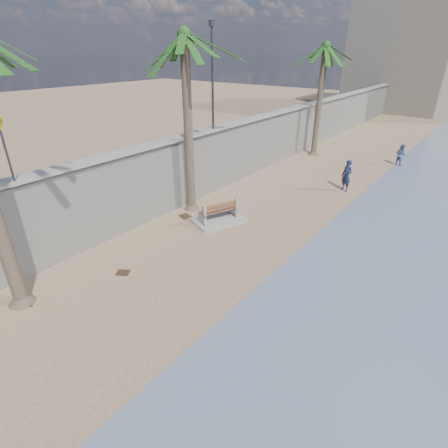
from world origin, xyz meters
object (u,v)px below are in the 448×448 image
Objects in this scene: bench_far at (218,213)px; palm_mid at (184,37)px; person_a at (347,173)px; palm_back at (326,47)px; person_b at (401,153)px.

palm_mid is (-2.02, 0.32, 7.52)m from bench_far.
palm_mid is 4.26× the size of person_a.
person_a reaches higher than bench_far.
palm_back is (-1.46, 13.94, 7.15)m from bench_far.
palm_mid is 13.64m from palm_back.
palm_mid reaches higher than palm_back.
palm_back reaches higher than person_a.
bench_far is 15.75m from person_b.
palm_back reaches higher than person_b.
person_a is (5.37, 7.44, -6.90)m from palm_mid.
person_b is (4.57, 15.07, 0.41)m from bench_far.
person_a is at bearing 101.60° from person_b.
person_b is (6.03, 1.12, -6.73)m from palm_back.
person_b is (1.22, 7.31, -0.20)m from person_a.
bench_far is at bearing -84.02° from palm_back.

